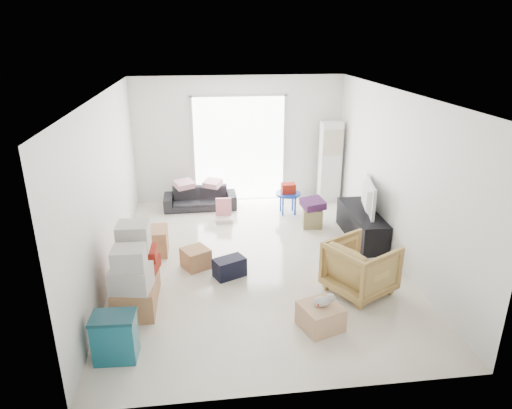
{
  "coord_description": "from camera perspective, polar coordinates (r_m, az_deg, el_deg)",
  "views": [
    {
      "loc": [
        -0.84,
        -6.68,
        3.53
      ],
      "look_at": [
        0.02,
        0.2,
        0.9
      ],
      "focal_mm": 32.0,
      "sensor_mm": 36.0,
      "label": 1
    }
  ],
  "objects": [
    {
      "name": "box_stack_c",
      "position": [
        7.92,
        -13.22,
        -4.53
      ],
      "size": [
        0.62,
        0.52,
        0.45
      ],
      "rotation": [
        0.0,
        0.0,
        0.11
      ],
      "color": "#AE794E",
      "rests_on": "room_shell"
    },
    {
      "name": "sliding_door",
      "position": [
        9.96,
        -2.11,
        7.47
      ],
      "size": [
        2.1,
        0.04,
        2.33
      ],
      "color": "white",
      "rests_on": "room_shell"
    },
    {
      "name": "box_stack_b",
      "position": [
        6.64,
        -14.71,
        -7.33
      ],
      "size": [
        0.66,
        0.57,
        1.11
      ],
      "rotation": [
        0.0,
        0.0,
        -0.09
      ],
      "color": "#AE794E",
      "rests_on": "room_shell"
    },
    {
      "name": "pillow_left",
      "position": [
        9.67,
        -9.02,
        3.22
      ],
      "size": [
        0.5,
        0.47,
        0.13
      ],
      "primitive_type": "cube",
      "rotation": [
        0.0,
        0.0,
        0.49
      ],
      "color": "#BF8C94",
      "rests_on": "sofa"
    },
    {
      "name": "storage_bins",
      "position": [
        5.63,
        -17.2,
        -15.54
      ],
      "size": [
        0.51,
        0.37,
        0.57
      ],
      "rotation": [
        0.0,
        0.0,
        -0.04
      ],
      "color": "#135668",
      "rests_on": "room_shell"
    },
    {
      "name": "plush_bunny",
      "position": [
        5.89,
        8.46,
        -11.79
      ],
      "size": [
        0.29,
        0.16,
        0.15
      ],
      "rotation": [
        0.0,
        0.0,
        0.17
      ],
      "color": "#B2ADA8",
      "rests_on": "wood_crate"
    },
    {
      "name": "room_shell",
      "position": [
        7.08,
        0.06,
        2.81
      ],
      "size": [
        4.98,
        6.48,
        3.18
      ],
      "color": "white",
      "rests_on": "ground"
    },
    {
      "name": "loose_box",
      "position": [
        7.37,
        -7.54,
        -6.66
      ],
      "size": [
        0.52,
        0.52,
        0.32
      ],
      "primitive_type": "cube",
      "rotation": [
        0.0,
        0.0,
        0.5
      ],
      "color": "#AE794E",
      "rests_on": "room_shell"
    },
    {
      "name": "toy_walker",
      "position": [
        9.09,
        -4.02,
        -1.29
      ],
      "size": [
        0.34,
        0.3,
        0.45
      ],
      "rotation": [
        0.0,
        0.0,
        -0.04
      ],
      "color": "silver",
      "rests_on": "room_shell"
    },
    {
      "name": "wood_crate",
      "position": [
        6.0,
        8.06,
        -13.68
      ],
      "size": [
        0.61,
        0.61,
        0.32
      ],
      "primitive_type": "cube",
      "rotation": [
        0.0,
        0.0,
        0.34
      ],
      "color": "tan",
      "rests_on": "room_shell"
    },
    {
      "name": "sofa",
      "position": [
        9.73,
        -7.01,
        1.2
      ],
      "size": [
        1.53,
        0.45,
        0.6
      ],
      "primitive_type": "imported",
      "rotation": [
        0.0,
        0.0,
        0.01
      ],
      "color": "#25252A",
      "rests_on": "room_shell"
    },
    {
      "name": "armchair",
      "position": [
        6.71,
        12.97,
        -7.38
      ],
      "size": [
        1.08,
        1.1,
        0.85
      ],
      "primitive_type": "imported",
      "rotation": [
        0.0,
        0.0,
        2.08
      ],
      "color": "tan",
      "rests_on": "room_shell"
    },
    {
      "name": "pillow_right",
      "position": [
        9.66,
        -5.47,
        3.38
      ],
      "size": [
        0.48,
        0.45,
        0.13
      ],
      "primitive_type": "cube",
      "rotation": [
        0.0,
        0.0,
        -0.56
      ],
      "color": "#BF8C94",
      "rests_on": "sofa"
    },
    {
      "name": "blanket",
      "position": [
        8.77,
        7.12,
        -0.1
      ],
      "size": [
        0.46,
        0.46,
        0.14
      ],
      "primitive_type": "cube",
      "rotation": [
        0.0,
        0.0,
        0.17
      ],
      "color": "#4D2357",
      "rests_on": "ottoman"
    },
    {
      "name": "ac_tower",
      "position": [
        10.1,
        9.23,
        5.24
      ],
      "size": [
        0.45,
        0.3,
        1.75
      ],
      "primitive_type": "cube",
      "color": "white",
      "rests_on": "room_shell"
    },
    {
      "name": "television",
      "position": [
        8.36,
        13.24,
        -0.44
      ],
      "size": [
        0.76,
        1.08,
        0.13
      ],
      "primitive_type": "imported",
      "rotation": [
        0.0,
        0.0,
        1.36
      ],
      "color": "black",
      "rests_on": "tv_console"
    },
    {
      "name": "duffel_bag",
      "position": [
        7.07,
        -3.33,
        -7.85
      ],
      "size": [
        0.54,
        0.45,
        0.3
      ],
      "primitive_type": "cube",
      "rotation": [
        0.0,
        0.0,
        0.44
      ],
      "color": "black",
      "rests_on": "room_shell"
    },
    {
      "name": "tv_console",
      "position": [
        8.48,
        13.07,
        -2.49
      ],
      "size": [
        0.47,
        1.57,
        0.52
      ],
      "primitive_type": "cube",
      "color": "black",
      "rests_on": "room_shell"
    },
    {
      "name": "kids_table",
      "position": [
        9.36,
        4.04,
        1.55
      ],
      "size": [
        0.52,
        0.52,
        0.64
      ],
      "rotation": [
        0.0,
        0.0,
        -0.24
      ],
      "color": "#0E36A8",
      "rests_on": "room_shell"
    },
    {
      "name": "ottoman",
      "position": [
        8.86,
        7.05,
        -1.62
      ],
      "size": [
        0.41,
        0.41,
        0.36
      ],
      "primitive_type": "cube",
      "rotation": [
        0.0,
        0.0,
        -0.15
      ],
      "color": "#989258",
      "rests_on": "room_shell"
    },
    {
      "name": "box_stack_a",
      "position": [
        6.21,
        -15.24,
        -9.86
      ],
      "size": [
        0.56,
        0.48,
        1.0
      ],
      "rotation": [
        0.0,
        0.0,
        -0.05
      ],
      "color": "#AE794E",
      "rests_on": "room_shell"
    }
  ]
}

